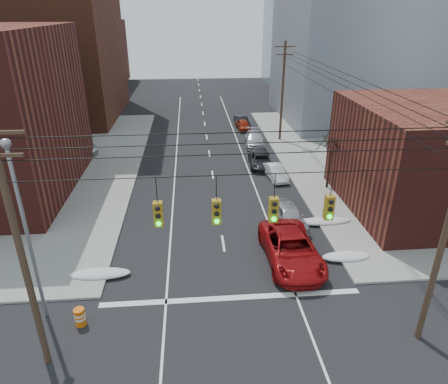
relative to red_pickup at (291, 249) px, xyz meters
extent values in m
cube|color=brown|center=(-27.93, 38.42, 14.09)|extent=(24.00, 20.00, 30.00)
cube|color=#511D18|center=(-29.93, 64.42, 5.09)|extent=(22.00, 18.00, 12.00)
cube|color=gray|center=(18.07, 34.42, 11.59)|extent=(22.00, 20.00, 25.00)
cube|color=gray|center=(20.07, 60.42, 10.09)|extent=(20.00, 18.00, 22.00)
cylinder|color=#473323|center=(-12.43, -6.58, 4.59)|extent=(0.28, 0.28, 11.00)
cylinder|color=#473323|center=(4.57, -6.58, 4.59)|extent=(0.28, 0.28, 11.00)
cylinder|color=#473323|center=(4.57, 24.42, 4.59)|extent=(0.28, 0.28, 11.00)
cube|color=#473323|center=(4.57, 24.42, 9.49)|extent=(2.20, 0.12, 0.12)
cube|color=#473323|center=(4.57, 24.42, 8.69)|extent=(1.80, 0.12, 0.12)
cylinder|color=black|center=(-3.93, -6.58, 7.69)|extent=(17.00, 0.04, 0.04)
cylinder|color=black|center=(-7.13, -6.58, 7.19)|extent=(0.03, 0.03, 1.00)
cube|color=olive|center=(-7.13, -6.58, 6.19)|extent=(0.35, 0.30, 1.00)
sphere|color=black|center=(-7.13, -6.75, 6.51)|extent=(0.20, 0.20, 0.20)
sphere|color=black|center=(-7.13, -6.75, 6.19)|extent=(0.20, 0.20, 0.20)
sphere|color=#0CE526|center=(-7.13, -6.75, 5.87)|extent=(0.20, 0.20, 0.20)
cylinder|color=black|center=(-4.93, -6.58, 7.19)|extent=(0.03, 0.03, 1.00)
cube|color=olive|center=(-4.93, -6.58, 6.19)|extent=(0.35, 0.30, 1.00)
sphere|color=black|center=(-4.93, -6.75, 6.51)|extent=(0.20, 0.20, 0.20)
sphere|color=black|center=(-4.93, -6.75, 6.19)|extent=(0.20, 0.20, 0.20)
sphere|color=#0CE526|center=(-4.93, -6.75, 5.87)|extent=(0.20, 0.20, 0.20)
cylinder|color=black|center=(-2.73, -6.58, 7.19)|extent=(0.03, 0.03, 1.00)
cube|color=olive|center=(-2.73, -6.58, 6.19)|extent=(0.35, 0.30, 1.00)
sphere|color=black|center=(-2.73, -6.75, 6.51)|extent=(0.20, 0.20, 0.20)
sphere|color=black|center=(-2.73, -6.75, 6.19)|extent=(0.20, 0.20, 0.20)
sphere|color=#0CE526|center=(-2.73, -6.75, 5.87)|extent=(0.20, 0.20, 0.20)
cylinder|color=black|center=(-0.53, -6.58, 7.19)|extent=(0.03, 0.03, 1.00)
cube|color=olive|center=(-0.53, -6.58, 6.19)|extent=(0.35, 0.30, 1.00)
sphere|color=black|center=(-0.53, -6.75, 6.51)|extent=(0.20, 0.20, 0.20)
sphere|color=black|center=(-0.53, -6.75, 6.19)|extent=(0.20, 0.20, 0.20)
sphere|color=#0CE526|center=(-0.53, -6.75, 5.87)|extent=(0.20, 0.20, 0.20)
cylinder|color=gray|center=(-13.43, -3.58, 3.59)|extent=(0.18, 0.18, 9.00)
sphere|color=gray|center=(-13.43, -3.58, 8.19)|extent=(0.44, 0.44, 0.44)
cylinder|color=black|center=(5.67, 10.42, 0.84)|extent=(0.20, 0.20, 3.50)
cylinder|color=black|center=(6.06, 10.54, 3.16)|extent=(0.27, 0.82, 1.19)
cylinder|color=black|center=(5.90, 10.99, 3.25)|extent=(1.17, 0.54, 1.38)
cylinder|color=black|center=(5.24, 11.16, 3.28)|extent=(1.44, 1.00, 1.48)
cylinder|color=black|center=(5.28, 10.48, 3.16)|extent=(0.17, 0.84, 1.19)
cylinder|color=black|center=(5.22, 10.00, 3.25)|extent=(0.82, 0.99, 1.40)
cylinder|color=black|center=(5.74, 9.57, 3.28)|extent=(1.74, 0.21, 1.43)
cylinder|color=black|center=(6.00, 10.20, 3.16)|extent=(0.48, 0.73, 1.20)
ellipsoid|color=silver|center=(-11.33, -0.58, -0.70)|extent=(3.50, 1.08, 0.42)
ellipsoid|color=silver|center=(3.47, -0.08, -0.70)|extent=(3.00, 1.08, 0.42)
ellipsoid|color=silver|center=(3.47, 4.42, -0.70)|extent=(4.00, 1.08, 0.42)
imported|color=maroon|center=(0.00, 0.00, 0.00)|extent=(3.21, 6.64, 1.82)
imported|color=#B3B2B7|center=(0.90, 4.49, -0.14)|extent=(2.40, 4.73, 1.54)
imported|color=white|center=(1.72, 12.98, -0.29)|extent=(1.82, 3.91, 1.24)
imported|color=black|center=(0.87, 16.15, -0.28)|extent=(2.34, 4.64, 1.26)
imported|color=#B5B5BA|center=(1.33, 22.83, -0.18)|extent=(2.56, 5.24, 1.47)
imported|color=maroon|center=(0.87, 29.15, -0.28)|extent=(1.75, 3.80, 1.26)
imported|color=black|center=(0.87, 30.68, -0.24)|extent=(1.88, 4.20, 1.34)
imported|color=silver|center=(-18.93, 16.11, 0.00)|extent=(4.91, 3.05, 1.53)
imported|color=silver|center=(-18.18, 20.82, -0.02)|extent=(5.71, 3.40, 1.49)
imported|color=#A8A8AD|center=(-21.97, 21.40, -0.08)|extent=(4.31, 2.65, 1.37)
cylinder|color=#D65D0B|center=(-11.51, -4.41, -0.44)|extent=(0.59, 0.59, 0.94)
cylinder|color=white|center=(-11.51, -4.41, -0.25)|extent=(0.60, 0.60, 0.11)
cylinder|color=white|center=(-11.51, -4.41, -0.49)|extent=(0.60, 0.60, 0.11)
camera|label=1|loc=(-5.79, -20.03, 13.26)|focal=32.00mm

